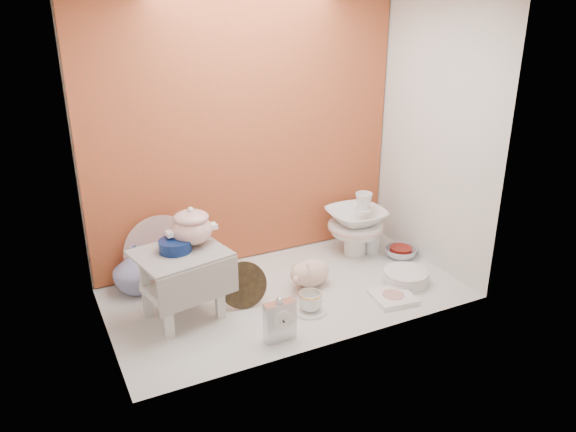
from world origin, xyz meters
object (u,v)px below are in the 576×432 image
floral_platter (163,253)px  blue_white_vase (136,269)px  step_stool (182,285)px  mantel_clock (280,319)px  plush_pig (310,273)px  gold_rim_teacup (310,301)px  dinner_plate_stack (406,277)px  crystal_bowl (401,253)px  porcelain_tower (356,224)px  soup_tureen (192,226)px

floral_platter → blue_white_vase: (-0.14, 0.02, -0.07)m
step_stool → mantel_clock: bearing=-61.0°
plush_pig → gold_rim_teacup: plush_pig is taller
plush_pig → dinner_plate_stack: plush_pig is taller
gold_rim_teacup → plush_pig: bearing=61.2°
plush_pig → dinner_plate_stack: bearing=-31.6°
crystal_bowl → mantel_clock: bearing=-156.0°
step_stool → floral_platter: (-0.00, 0.34, 0.02)m
mantel_clock → dinner_plate_stack: mantel_clock is taller
dinner_plate_stack → crystal_bowl: (0.17, 0.27, -0.01)m
crystal_bowl → porcelain_tower: porcelain_tower is taller
dinner_plate_stack → step_stool: bearing=169.8°
gold_rim_teacup → crystal_bowl: size_ratio=0.64×
blue_white_vase → mantel_clock: blue_white_vase is taller
floral_platter → crystal_bowl: (1.34, -0.27, -0.17)m
mantel_clock → plush_pig: mantel_clock is taller
mantel_clock → step_stool: bearing=129.9°
gold_rim_teacup → crystal_bowl: (0.77, 0.30, -0.03)m
plush_pig → floral_platter: bearing=145.1°
mantel_clock → crystal_bowl: (1.01, 0.45, -0.08)m
floral_platter → plush_pig: bearing=-26.6°
floral_platter → gold_rim_teacup: size_ratio=3.33×
soup_tureen → blue_white_vase: size_ratio=0.92×
floral_platter → gold_rim_teacup: (0.56, -0.57, -0.14)m
mantel_clock → porcelain_tower: 1.01m
step_stool → dinner_plate_stack: size_ratio=1.60×
mantel_clock → porcelain_tower: size_ratio=0.56×
gold_rim_teacup → crystal_bowl: gold_rim_teacup is taller
floral_platter → mantel_clock: 0.80m
soup_tureen → porcelain_tower: soup_tureen is taller
plush_pig → gold_rim_teacup: size_ratio=2.27×
step_stool → porcelain_tower: porcelain_tower is taller
plush_pig → dinner_plate_stack: (0.47, -0.20, -0.04)m
step_stool → plush_pig: bearing=-11.9°
gold_rim_teacup → porcelain_tower: bearing=39.9°
plush_pig → crystal_bowl: 0.65m
crystal_bowl → floral_platter: bearing=168.5°
step_stool → soup_tureen: soup_tureen is taller
porcelain_tower → dinner_plate_stack: bearing=-84.9°
dinner_plate_stack → crystal_bowl: dinner_plate_stack is taller
mantel_clock → dinner_plate_stack: bearing=11.3°
blue_white_vase → plush_pig: blue_white_vase is taller
floral_platter → dinner_plate_stack: floral_platter is taller
porcelain_tower → floral_platter: bearing=174.5°
blue_white_vase → crystal_bowl: 1.51m
soup_tureen → crystal_bowl: (1.25, 0.01, -0.41)m
soup_tureen → porcelain_tower: (1.04, 0.18, -0.25)m
gold_rim_teacup → mantel_clock: bearing=-147.7°
crystal_bowl → plush_pig: bearing=-173.7°
soup_tureen → gold_rim_teacup: size_ratio=1.95×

